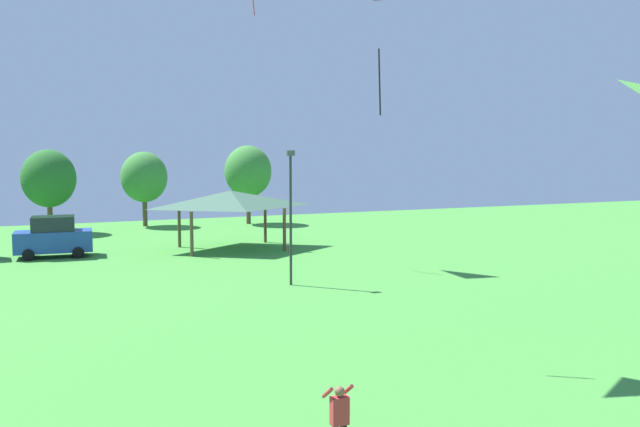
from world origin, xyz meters
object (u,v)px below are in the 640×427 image
object	(u,v)px
park_pavilion	(231,199)
treeline_tree_4	(248,172)
light_post_1	(291,210)
parked_car_second_from_left	(54,237)
kite_flying_0	(616,106)
person_standing_mid_field	(339,418)
treeline_tree_3	(144,177)
treeline_tree_2	(49,179)
kite_flying_1	(375,28)

from	to	relation	value
park_pavilion	treeline_tree_4	distance (m)	13.54
light_post_1	treeline_tree_4	xyz separation A→B (m)	(4.97, 24.23, 0.79)
parked_car_second_from_left	light_post_1	xyz separation A→B (m)	(9.92, -12.41, 2.30)
kite_flying_0	treeline_tree_4	bearing A→B (deg)	88.92
person_standing_mid_field	kite_flying_0	bearing A→B (deg)	32.46
park_pavilion	treeline_tree_3	world-z (taller)	treeline_tree_3
kite_flying_0	light_post_1	distance (m)	15.59
kite_flying_0	treeline_tree_2	size ratio (longest dim) A/B	0.40
light_post_1	treeline_tree_3	size ratio (longest dim) A/B	1.04
parked_car_second_from_left	treeline_tree_2	world-z (taller)	treeline_tree_2
parked_car_second_from_left	light_post_1	distance (m)	16.05
park_pavilion	light_post_1	size ratio (longest dim) A/B	1.19
park_pavilion	treeline_tree_4	world-z (taller)	treeline_tree_4
parked_car_second_from_left	light_post_1	size ratio (longest dim) A/B	0.70
kite_flying_1	parked_car_second_from_left	distance (m)	25.71
park_pavilion	treeline_tree_2	world-z (taller)	treeline_tree_2
kite_flying_1	treeline_tree_3	size ratio (longest dim) A/B	0.47
kite_flying_0	treeline_tree_2	world-z (taller)	kite_flying_0
kite_flying_0	treeline_tree_4	xyz separation A→B (m)	(0.73, 38.70, -3.17)
person_standing_mid_field	treeline_tree_3	world-z (taller)	treeline_tree_3
kite_flying_1	park_pavilion	world-z (taller)	kite_flying_1
park_pavilion	light_post_1	world-z (taller)	light_post_1
person_standing_mid_field	parked_car_second_from_left	world-z (taller)	parked_car_second_from_left
kite_flying_1	treeline_tree_2	world-z (taller)	kite_flying_1
kite_flying_1	park_pavilion	distance (m)	22.68
person_standing_mid_field	treeline_tree_4	world-z (taller)	treeline_tree_4
treeline_tree_3	parked_car_second_from_left	bearing A→B (deg)	-117.31
kite_flying_1	treeline_tree_2	distance (m)	35.45
treeline_tree_2	kite_flying_0	bearing A→B (deg)	-69.52
kite_flying_1	treeline_tree_4	size ratio (longest dim) A/B	0.44
kite_flying_0	kite_flying_1	world-z (taller)	kite_flying_1
park_pavilion	treeline_tree_3	distance (m)	14.49
treeline_tree_4	kite_flying_1	bearing A→B (deg)	-99.62
parked_car_second_from_left	treeline_tree_3	size ratio (longest dim) A/B	0.73
park_pavilion	parked_car_second_from_left	bearing A→B (deg)	175.48
person_standing_mid_field	treeline_tree_2	size ratio (longest dim) A/B	0.26
parked_car_second_from_left	kite_flying_1	bearing A→B (deg)	-65.10
person_standing_mid_field	parked_car_second_from_left	size ratio (longest dim) A/B	0.37
park_pavilion	treeline_tree_4	bearing A→B (deg)	69.40
kite_flying_0	parked_car_second_from_left	bearing A→B (deg)	117.78
treeline_tree_3	light_post_1	bearing A→B (deg)	-83.22
light_post_1	treeline_tree_4	bearing A→B (deg)	78.41
parked_car_second_from_left	treeline_tree_2	size ratio (longest dim) A/B	0.70
treeline_tree_4	treeline_tree_3	bearing A→B (deg)	169.66
person_standing_mid_field	park_pavilion	size ratio (longest dim) A/B	0.22
parked_car_second_from_left	treeline_tree_3	world-z (taller)	treeline_tree_3
treeline_tree_4	light_post_1	bearing A→B (deg)	-101.59
treeline_tree_3	treeline_tree_2	bearing A→B (deg)	-164.14
kite_flying_0	person_standing_mid_field	bearing A→B (deg)	-166.36
treeline_tree_2	kite_flying_1	bearing A→B (deg)	-74.76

